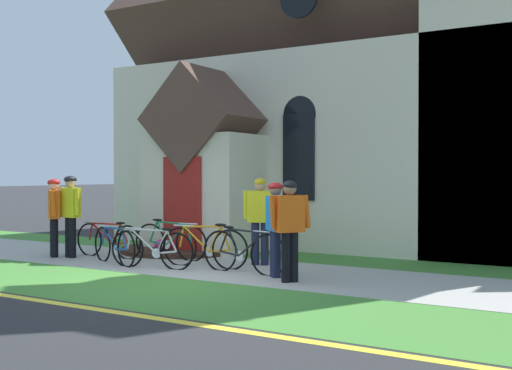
{
  "coord_description": "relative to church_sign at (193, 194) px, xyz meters",
  "views": [
    {
      "loc": [
        6.3,
        -7.93,
        1.73
      ],
      "look_at": [
        -0.16,
        2.8,
        1.51
      ],
      "focal_mm": 44.51,
      "sensor_mm": 36.0,
      "label": 1
    }
  ],
  "objects": [
    {
      "name": "cyclist_in_yellow_jersey",
      "position": [
        3.96,
        -2.75,
        -0.34
      ],
      "size": [
        0.48,
        0.56,
        1.63
      ],
      "color": "black",
      "rests_on": "ground"
    },
    {
      "name": "flower_bed",
      "position": [
        0.01,
        -0.46,
        -1.21
      ],
      "size": [
        2.64,
        2.64,
        0.34
      ],
      "color": "#382319",
      "rests_on": "ground"
    },
    {
      "name": "grass_verge",
      "position": [
        2.29,
        -4.49,
        -1.28
      ],
      "size": [
        32.0,
        2.29,
        0.01
      ],
      "primitive_type": "cube",
      "color": "#427F33",
      "rests_on": "ground"
    },
    {
      "name": "bicycle_white",
      "position": [
        1.08,
        -2.72,
        -0.92
      ],
      "size": [
        1.73,
        0.29,
        0.77
      ],
      "color": "black",
      "rests_on": "ground"
    },
    {
      "name": "ground",
      "position": [
        2.38,
        0.29,
        -1.28
      ],
      "size": [
        140.0,
        140.0,
        0.0
      ],
      "primitive_type": "plane",
      "color": "#2B2B2D"
    },
    {
      "name": "bicycle_yellow",
      "position": [
        2.83,
        -2.34,
        -0.9
      ],
      "size": [
        1.77,
        0.15,
        0.83
      ],
      "color": "black",
      "rests_on": "ground"
    },
    {
      "name": "cyclist_in_white_jersey",
      "position": [
        -1.68,
        -2.56,
        -0.34
      ],
      "size": [
        0.49,
        0.54,
        1.63
      ],
      "color": "black",
      "rests_on": "ground"
    },
    {
      "name": "bicycle_green",
      "position": [
        -0.68,
        -2.01,
        -0.91
      ],
      "size": [
        1.79,
        0.08,
        0.77
      ],
      "color": "black",
      "rests_on": "ground"
    },
    {
      "name": "bicycle_red",
      "position": [
        0.1,
        -2.66,
        -0.92
      ],
      "size": [
        1.63,
        0.65,
        0.78
      ],
      "color": "black",
      "rests_on": "ground"
    },
    {
      "name": "curb_paint_stripe",
      "position": [
        2.29,
        -5.78,
        -1.28
      ],
      "size": [
        28.0,
        0.16,
        0.01
      ],
      "primitive_type": "cube",
      "color": "yellow",
      "rests_on": "ground"
    },
    {
      "name": "cyclist_in_green_jersey",
      "position": [
        3.53,
        -2.45,
        -0.36
      ],
      "size": [
        0.46,
        0.54,
        1.59
      ],
      "color": "#191E38",
      "rests_on": "ground"
    },
    {
      "name": "church_sign",
      "position": [
        0.0,
        0.0,
        0.0
      ],
      "size": [
        2.28,
        0.25,
        1.9
      ],
      "color": "slate",
      "rests_on": "ground"
    },
    {
      "name": "church_building",
      "position": [
        2.68,
        4.95,
        3.16
      ],
      "size": [
        11.55,
        10.82,
        12.93
      ],
      "color": "beige",
      "rests_on": "ground"
    },
    {
      "name": "church_lawn",
      "position": [
        2.29,
        0.07,
        -1.28
      ],
      "size": [
        24.0,
        1.51,
        0.01
      ],
      "primitive_type": "cube",
      "color": "#427F33",
      "rests_on": "ground"
    },
    {
      "name": "bicycle_orange",
      "position": [
        1.85,
        -2.13,
        -0.9
      ],
      "size": [
        1.82,
        0.18,
        0.85
      ],
      "color": "black",
      "rests_on": "ground"
    },
    {
      "name": "cyclist_in_orange_jersey",
      "position": [
        2.58,
        -1.36,
        -0.32
      ],
      "size": [
        0.64,
        0.36,
        1.65
      ],
      "color": "#191E38",
      "rests_on": "ground"
    },
    {
      "name": "sidewalk_slab",
      "position": [
        2.29,
        -2.01,
        -1.28
      ],
      "size": [
        32.0,
        2.65,
        0.01
      ],
      "primitive_type": "cube",
      "color": "#A8A59E",
      "rests_on": "ground"
    },
    {
      "name": "cyclist_in_blue_jersey",
      "position": [
        -1.29,
        -2.47,
        -0.29
      ],
      "size": [
        0.64,
        0.32,
        1.69
      ],
      "color": "black",
      "rests_on": "ground"
    },
    {
      "name": "bicycle_silver",
      "position": [
        0.61,
        -1.6,
        -0.9
      ],
      "size": [
        1.73,
        0.14,
        0.83
      ],
      "color": "black",
      "rests_on": "ground"
    }
  ]
}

